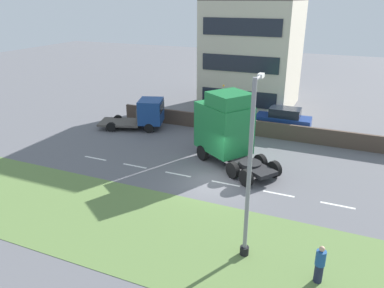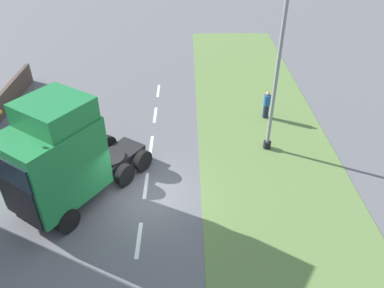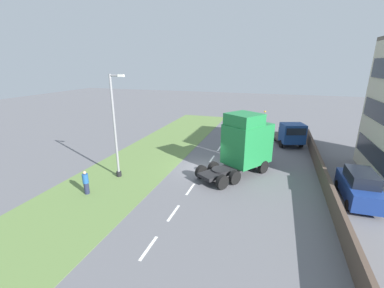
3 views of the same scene
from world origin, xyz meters
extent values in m
plane|color=slate|center=(0.00, 0.00, 0.00)|extent=(120.00, 120.00, 0.00)
cube|color=#607F42|center=(-6.00, 0.00, 0.01)|extent=(7.00, 44.00, 0.01)
cube|color=white|center=(0.00, -7.10, 0.00)|extent=(0.16, 1.80, 0.00)
cube|color=white|center=(0.00, -3.90, 0.00)|extent=(0.16, 1.80, 0.00)
cube|color=white|center=(0.00, -0.70, 0.00)|extent=(0.16, 1.80, 0.00)
cube|color=white|center=(0.00, 2.50, 0.00)|extent=(0.16, 1.80, 0.00)
cube|color=white|center=(0.00, 5.70, 0.00)|extent=(0.16, 1.80, 0.00)
cube|color=white|center=(0.00, 8.90, 0.00)|extent=(0.16, 1.80, 0.00)
cube|color=#4C3D33|center=(9.00, 0.00, 0.64)|extent=(0.25, 24.00, 1.28)
cube|color=beige|center=(17.17, 2.39, 5.12)|extent=(9.33, 8.13, 10.23)
cube|color=#1E232D|center=(12.47, 2.39, 2.05)|extent=(0.08, 6.91, 1.43)
cube|color=#1E232D|center=(12.47, 2.39, 5.12)|extent=(0.08, 6.91, 1.43)
cube|color=#1E232D|center=(12.47, 2.39, 8.19)|extent=(0.08, 6.91, 1.43)
cube|color=black|center=(2.50, -0.55, 0.67)|extent=(4.69, 6.04, 0.24)
cube|color=#1E7A3D|center=(3.30, 0.63, 2.38)|extent=(4.02, 4.29, 3.18)
cube|color=black|center=(4.30, 2.11, 1.68)|extent=(1.79, 1.24, 1.78)
cube|color=black|center=(4.30, 2.11, 3.08)|extent=(1.89, 1.31, 1.02)
cube|color=#1E7A3D|center=(3.01, 0.20, 4.42)|extent=(3.23, 3.21, 0.90)
sphere|color=orange|center=(4.46, 1.12, 4.94)|extent=(0.14, 0.14, 0.14)
cylinder|color=black|center=(1.70, -1.74, 0.85)|extent=(1.90, 1.90, 0.12)
cylinder|color=black|center=(2.80, 1.93, 0.52)|extent=(0.85, 1.04, 1.04)
cylinder|color=black|center=(4.70, 0.65, 0.52)|extent=(0.85, 1.04, 1.04)
cylinder|color=black|center=(0.93, -0.83, 0.52)|extent=(0.85, 1.04, 1.04)
cylinder|color=black|center=(2.83, -2.12, 0.52)|extent=(0.85, 1.04, 1.04)
cylinder|color=black|center=(0.22, -1.89, 0.52)|extent=(0.85, 1.04, 1.04)
cylinder|color=black|center=(2.12, -3.17, 0.52)|extent=(0.85, 1.04, 1.04)
cube|color=navy|center=(7.13, 8.39, 1.57)|extent=(2.73, 2.49, 1.97)
cube|color=black|center=(7.43, 7.47, 1.96)|extent=(1.90, 0.66, 0.71)
cube|color=#4C4742|center=(6.30, 10.94, 0.49)|extent=(3.23, 4.02, 0.18)
cube|color=#4C4742|center=(6.82, 9.33, 1.27)|extent=(2.17, 0.80, 1.38)
cylinder|color=black|center=(8.13, 8.71, 0.40)|extent=(0.48, 0.83, 0.80)
cylinder|color=black|center=(6.14, 8.06, 0.40)|extent=(0.48, 0.83, 0.80)
cylinder|color=black|center=(7.12, 11.78, 0.40)|extent=(0.48, 0.83, 0.80)
cylinder|color=black|center=(5.13, 11.12, 0.40)|extent=(0.48, 0.83, 0.80)
cube|color=navy|center=(10.74, -2.04, 0.81)|extent=(1.86, 4.49, 1.09)
cube|color=black|center=(10.74, -2.15, 1.72)|extent=(1.56, 2.48, 0.72)
cylinder|color=black|center=(9.88, -0.61, 0.32)|extent=(0.21, 0.64, 0.64)
cylinder|color=black|center=(11.56, -0.58, 0.32)|extent=(0.21, 0.64, 0.64)
cylinder|color=black|center=(9.92, -3.51, 0.32)|extent=(0.21, 0.64, 0.64)
cylinder|color=black|center=(11.61, -3.48, 0.32)|extent=(0.21, 0.64, 0.64)
cylinder|color=black|center=(-6.05, -3.59, 0.20)|extent=(0.39, 0.39, 0.40)
cylinder|color=gray|center=(-6.05, -3.59, 3.91)|extent=(0.18, 0.18, 7.82)
cylinder|color=gray|center=(-5.60, -3.59, 7.72)|extent=(0.90, 0.12, 0.12)
cube|color=silver|center=(-5.15, -3.59, 7.72)|extent=(0.44, 0.20, 0.16)
cylinder|color=#1E233D|center=(-6.52, -6.72, 0.40)|extent=(0.34, 0.34, 0.81)
cylinder|color=#1E4C8C|center=(-6.52, -6.72, 1.13)|extent=(0.39, 0.39, 0.64)
sphere|color=tan|center=(-6.52, -6.72, 1.56)|extent=(0.22, 0.22, 0.22)
camera|label=1|loc=(-19.34, -6.85, 10.53)|focal=35.00mm
camera|label=2|loc=(-1.91, 12.30, 11.26)|focal=35.00mm
camera|label=3|loc=(5.19, -19.44, 8.51)|focal=24.00mm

